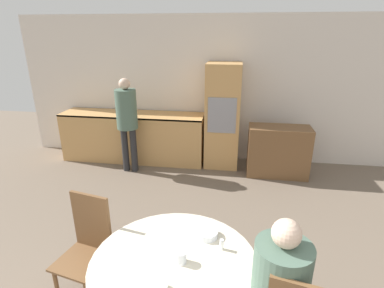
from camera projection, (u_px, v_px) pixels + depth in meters
name	position (u px, v px, depth m)	size (l,w,h in m)	color
wall_back	(208.00, 90.00, 5.47)	(7.04, 0.05, 2.60)	silver
kitchen_counter	(134.00, 136.00, 5.63)	(2.64, 0.60, 0.90)	tan
oven_unit	(223.00, 116.00, 5.25)	(0.59, 0.59, 1.82)	tan
sideboard	(278.00, 151.00, 5.01)	(1.00, 0.45, 0.85)	brown
dining_table	(175.00, 283.00, 2.27)	(1.24, 1.24, 0.73)	brown
chair_far_left	(88.00, 244.00, 2.63)	(0.48, 0.48, 1.00)	brown
person_standing	(127.00, 116.00, 4.96)	(0.34, 0.34, 1.62)	#262628
cup	(181.00, 257.00, 2.16)	(0.08, 0.08, 0.09)	silver
bowl_centre	(207.00, 233.00, 2.45)	(0.19, 0.19, 0.05)	silver
salt_shaker	(222.00, 244.00, 2.29)	(0.03, 0.03, 0.09)	white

